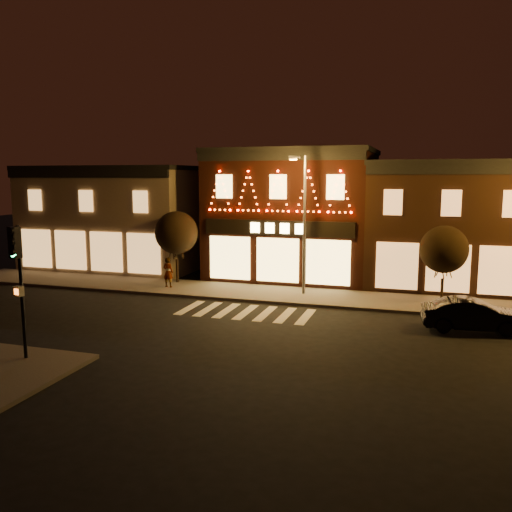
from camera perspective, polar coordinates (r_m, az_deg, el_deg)
The scene contains 11 objects.
ground at distance 22.92m, azimuth -4.29°, elevation -8.34°, with size 120.00×120.00×0.00m, color black.
sidewalk_far at distance 29.76m, azimuth 5.04°, elevation -4.26°, with size 44.00×4.00×0.15m, color #47423D.
building_left at distance 40.46m, azimuth -14.22°, elevation 4.04°, with size 12.20×8.28×7.30m.
building_pulp at distance 35.38m, azimuth 4.04°, elevation 4.49°, with size 10.20×8.34×8.30m.
building_right_a at distance 34.50m, azimuth 19.60°, elevation 3.25°, with size 9.20×8.28×7.50m.
traffic_signal_near at distance 20.46m, azimuth -23.95°, elevation -0.98°, with size 0.39×0.50×4.78m.
streetlamp_mid at distance 29.24m, azimuth 4.99°, elevation 4.45°, with size 0.64×1.73×7.55m.
tree_left at distance 33.02m, azimuth -8.43°, elevation 2.45°, with size 2.61×2.61×4.36m.
tree_right at distance 28.68m, azimuth 19.31°, elevation 0.66°, with size 2.40×2.40×4.01m.
dark_sedan at distance 25.07m, azimuth 22.01°, elevation -5.82°, with size 1.48×4.23×1.39m, color black.
pedestrian at distance 31.92m, azimuth -9.30°, elevation -1.71°, with size 0.64×0.42×1.76m, color gray.
Camera 1 is at (8.16, -20.36, 6.64)m, focal length 37.74 mm.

